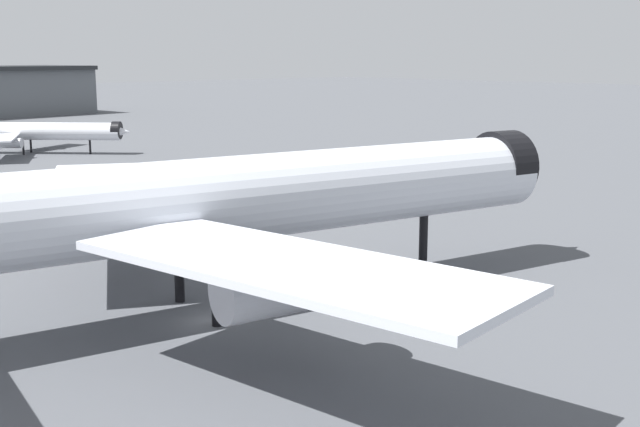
% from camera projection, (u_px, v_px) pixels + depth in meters
% --- Properties ---
extents(ground, '(900.00, 900.00, 0.00)m').
position_uv_depth(ground, '(211.00, 322.00, 52.06)').
color(ground, '#4C4F54').
extents(airliner_near_gate, '(60.02, 54.13, 16.86)m').
position_uv_depth(airliner_near_gate, '(226.00, 202.00, 53.71)').
color(airliner_near_gate, silver).
rests_on(airliner_near_gate, ground).
extents(airliner_far_taxiway, '(28.10, 28.49, 8.99)m').
position_uv_depth(airliner_far_taxiway, '(33.00, 132.00, 141.62)').
color(airliner_far_taxiway, silver).
rests_on(airliner_far_taxiway, ground).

